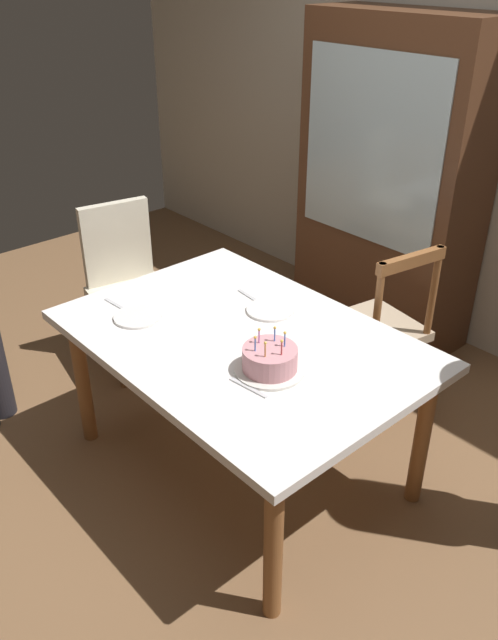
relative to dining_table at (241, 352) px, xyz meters
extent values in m
plane|color=brown|center=(0.00, 0.00, -0.65)|extent=(6.40, 6.40, 0.00)
cube|color=beige|center=(0.00, 1.85, 0.65)|extent=(6.40, 0.10, 2.60)
cube|color=white|center=(0.00, 0.00, 0.06)|extent=(1.55, 1.08, 0.04)
cylinder|color=brown|center=(-0.67, -0.44, -0.30)|extent=(0.07, 0.07, 0.69)
cylinder|color=brown|center=(0.67, -0.44, -0.30)|extent=(0.07, 0.07, 0.69)
cylinder|color=brown|center=(-0.67, 0.44, -0.30)|extent=(0.07, 0.07, 0.69)
cylinder|color=brown|center=(0.67, 0.44, -0.30)|extent=(0.07, 0.07, 0.69)
cylinder|color=silver|center=(0.27, -0.09, 0.09)|extent=(0.28, 0.28, 0.01)
cylinder|color=#D18C93|center=(0.27, -0.09, 0.14)|extent=(0.22, 0.22, 0.09)
cylinder|color=#E54C4C|center=(0.33, -0.09, 0.21)|extent=(0.01, 0.01, 0.05)
sphere|color=#FFC64C|center=(0.33, -0.09, 0.25)|extent=(0.01, 0.01, 0.01)
cylinder|color=#4C7FE5|center=(0.30, -0.04, 0.21)|extent=(0.01, 0.01, 0.05)
sphere|color=#FFC64C|center=(0.30, -0.04, 0.25)|extent=(0.01, 0.01, 0.01)
cylinder|color=#4C7FE5|center=(0.24, -0.04, 0.21)|extent=(0.01, 0.01, 0.05)
sphere|color=#FFC64C|center=(0.24, -0.04, 0.25)|extent=(0.01, 0.01, 0.01)
cylinder|color=#D872CC|center=(0.21, -0.09, 0.21)|extent=(0.01, 0.01, 0.05)
sphere|color=#FFC64C|center=(0.21, -0.09, 0.25)|extent=(0.01, 0.01, 0.01)
cylinder|color=#4C7FE5|center=(0.25, -0.14, 0.21)|extent=(0.01, 0.01, 0.05)
sphere|color=#FFC64C|center=(0.25, -0.14, 0.25)|extent=(0.01, 0.01, 0.01)
cylinder|color=#F2994C|center=(0.30, -0.14, 0.21)|extent=(0.01, 0.01, 0.05)
sphere|color=#FFC64C|center=(0.30, -0.14, 0.25)|extent=(0.01, 0.01, 0.01)
cylinder|color=white|center=(-0.43, -0.24, 0.09)|extent=(0.22, 0.22, 0.01)
cylinder|color=white|center=(-0.08, 0.24, 0.09)|extent=(0.22, 0.22, 0.01)
cube|color=silver|center=(-0.59, -0.26, 0.08)|extent=(0.18, 0.03, 0.01)
cube|color=silver|center=(-0.24, 0.26, 0.08)|extent=(0.18, 0.03, 0.01)
cube|color=silver|center=(0.30, -0.23, 0.08)|extent=(0.18, 0.04, 0.01)
cube|color=tan|center=(0.06, 0.86, -0.20)|extent=(0.51, 0.51, 0.05)
cylinder|color=brown|center=(-0.08, 1.06, -0.44)|extent=(0.04, 0.04, 0.42)
cylinder|color=brown|center=(-0.14, 0.72, -0.44)|extent=(0.04, 0.04, 0.42)
cylinder|color=brown|center=(0.25, 1.00, -0.44)|extent=(0.04, 0.04, 0.42)
cylinder|color=brown|center=(0.19, 0.66, -0.44)|extent=(0.04, 0.04, 0.42)
cylinder|color=brown|center=(0.28, 1.00, 0.05)|extent=(0.04, 0.04, 0.50)
cylinder|color=brown|center=(0.22, 0.65, 0.05)|extent=(0.04, 0.04, 0.50)
cube|color=brown|center=(0.25, 0.83, 0.27)|extent=(0.11, 0.40, 0.06)
cube|color=beige|center=(-1.07, 0.12, -0.20)|extent=(0.52, 0.52, 0.05)
cylinder|color=brown|center=(-0.94, -0.08, -0.44)|extent=(0.04, 0.04, 0.42)
cylinder|color=brown|center=(-0.87, 0.26, -0.44)|extent=(0.04, 0.04, 0.42)
cylinder|color=brown|center=(-1.27, -0.01, -0.44)|extent=(0.04, 0.04, 0.42)
cylinder|color=brown|center=(-1.21, 0.32, -0.44)|extent=(0.04, 0.04, 0.42)
cube|color=beige|center=(-1.27, 0.16, 0.05)|extent=(0.12, 0.40, 0.50)
cube|color=#56331E|center=(-0.44, 1.56, 0.30)|extent=(1.10, 0.44, 1.90)
cube|color=silver|center=(-0.44, 1.34, 0.55)|extent=(0.94, 0.01, 1.04)
camera|label=1|loc=(1.79, -1.55, 1.52)|focal=36.32mm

